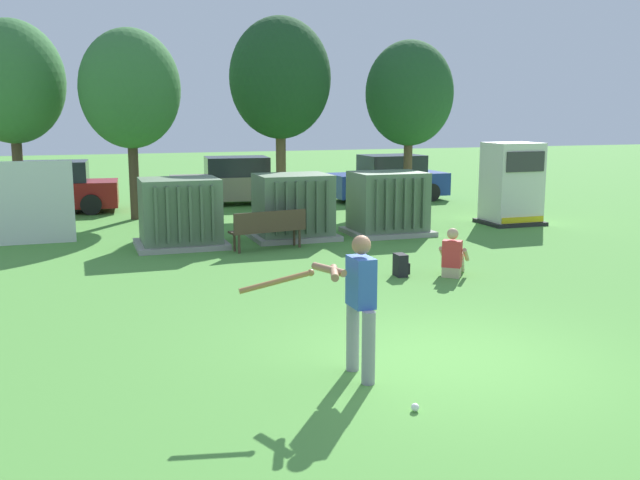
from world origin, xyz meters
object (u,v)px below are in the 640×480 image
transformer_mid_east (388,204)px  backpack (401,265)px  transformer_mid_west (293,207)px  sports_ball (415,407)px  park_bench (269,227)px  transformer_west (180,214)px  parked_car_right_of_center (389,179)px  seated_spectator (453,257)px  parked_car_leftmost (50,189)px  parked_car_left_of_center (234,182)px  batter (356,299)px  generator_enclosure (512,184)px

transformer_mid_east → backpack: bearing=-111.0°
transformer_mid_west → sports_ball: (-1.82, -10.60, -0.74)m
park_bench → sports_ball: bearing=-95.2°
transformer_west → parked_car_right_of_center: 10.70m
transformer_mid_west → park_bench: 1.63m
transformer_west → park_bench: (1.87, -1.06, -0.25)m
transformer_mid_west → parked_car_right_of_center: same height
seated_spectator → parked_car_right_of_center: size_ratio=0.23×
parked_car_right_of_center → transformer_west: bearing=-141.4°
transformer_mid_east → parked_car_leftmost: (-8.44, 7.09, -0.04)m
parked_car_left_of_center → parked_car_right_of_center: same height
parked_car_right_of_center → transformer_mid_west: bearing=-130.5°
sports_ball → parked_car_leftmost: bearing=103.2°
transformer_mid_west → transformer_mid_east: 2.53m
transformer_west → parked_car_right_of_center: same height
transformer_mid_east → backpack: (-1.75, -4.55, -0.57)m
parked_car_leftmost → parked_car_right_of_center: bearing=-2.3°
transformer_mid_east → backpack: 4.91m
transformer_mid_east → parked_car_left_of_center: bearing=108.6°
transformer_mid_west → transformer_west: bearing=-175.6°
parked_car_leftmost → parked_car_left_of_center: same height
batter → backpack: (2.83, 4.74, -0.76)m
generator_enclosure → backpack: size_ratio=5.23×
backpack → parked_car_left_of_center: (-0.74, 11.94, 0.54)m
transformer_west → parked_car_left_of_center: 7.98m
transformer_mid_east → batter: size_ratio=1.21×
sports_ball → parked_car_leftmost: 18.02m
parked_car_left_of_center → transformer_mid_west: bearing=-90.2°
generator_enclosure → sports_ball: size_ratio=25.56×
batter → backpack: size_ratio=3.95×
parked_car_right_of_center → backpack: bearing=-113.0°
park_bench → sports_ball: park_bench is taller
transformer_mid_west → parked_car_right_of_center: bearing=49.5°
transformer_west → parked_car_left_of_center: same height
batter → parked_car_right_of_center: 17.63m
generator_enclosure → backpack: 7.69m
park_bench → parked_car_right_of_center: parked_car_right_of_center is taller
park_bench → batter: 8.26m
transformer_mid_west → parked_car_left_of_center: 7.22m
transformer_west → sports_ball: size_ratio=23.33×
transformer_west → sports_ball: 10.46m
batter → parked_car_left_of_center: bearing=82.9°
transformer_mid_east → park_bench: 3.68m
sports_ball → seated_spectator: (3.56, 5.58, 0.33)m
backpack → parked_car_leftmost: (-6.69, 11.64, 0.54)m
transformer_mid_east → parked_car_leftmost: same height
seated_spectator → parked_car_leftmost: parked_car_leftmost is taller
parked_car_leftmost → batter: bearing=-76.7°
batter → backpack: bearing=59.2°
transformer_mid_east → park_bench: transformer_mid_east is taller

